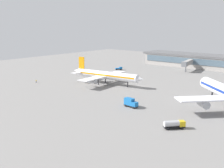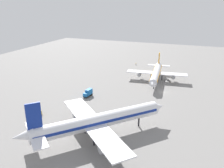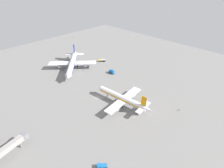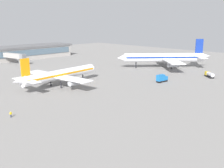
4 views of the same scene
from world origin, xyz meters
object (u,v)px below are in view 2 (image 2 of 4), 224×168
object	(u,v)px
airplane_at_gate	(97,121)
catering_truck	(88,93)
fuel_truck	(38,110)
ground_crew_worker	(136,64)
airplane_taxiing	(156,73)

from	to	relation	value
airplane_at_gate	catering_truck	world-z (taller)	airplane_at_gate
fuel_truck	catering_truck	xyz separation A→B (m)	(23.76, -10.46, 0.31)
catering_truck	ground_crew_worker	size ratio (longest dim) A/B	3.46
airplane_taxiing	fuel_truck	distance (m)	68.45
fuel_truck	ground_crew_worker	distance (m)	89.61
airplane_taxiing	catering_truck	size ratio (longest dim) A/B	7.31
catering_truck	fuel_truck	bearing A→B (deg)	-16.93
airplane_taxiing	airplane_at_gate	bearing A→B (deg)	-11.66
airplane_at_gate	fuel_truck	size ratio (longest dim) A/B	7.04
airplane_taxiing	catering_truck	world-z (taller)	airplane_taxiing
fuel_truck	catering_truck	bearing A→B (deg)	106.56
airplane_taxiing	ground_crew_worker	distance (m)	36.36
airplane_at_gate	catering_truck	xyz separation A→B (m)	(30.67, 18.89, -4.12)
airplane_at_gate	ground_crew_worker	distance (m)	96.20
airplane_at_gate	ground_crew_worker	xyz separation A→B (m)	(95.11, 13.54, -4.97)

